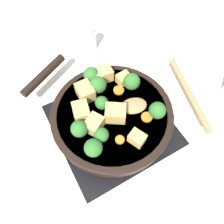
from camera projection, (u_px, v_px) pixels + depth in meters
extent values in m
plane|color=silver|center=(112.00, 125.00, 0.63)|extent=(2.40, 2.40, 0.00)
cube|color=black|center=(112.00, 124.00, 0.62)|extent=(0.31, 0.31, 0.01)
torus|color=black|center=(112.00, 122.00, 0.61)|extent=(0.24, 0.24, 0.01)
cube|color=black|center=(112.00, 122.00, 0.61)|extent=(0.01, 0.23, 0.01)
cube|color=black|center=(112.00, 122.00, 0.61)|extent=(0.23, 0.01, 0.01)
cylinder|color=black|center=(112.00, 116.00, 0.58)|extent=(0.31, 0.31, 0.05)
cylinder|color=#5B3316|center=(112.00, 116.00, 0.58)|extent=(0.29, 0.29, 0.04)
torus|color=black|center=(112.00, 113.00, 0.56)|extent=(0.32, 0.32, 0.01)
cylinder|color=black|center=(44.00, 75.00, 0.64)|extent=(0.16, 0.10, 0.02)
ellipsoid|color=#A87A4C|center=(134.00, 106.00, 0.56)|extent=(0.08, 0.06, 0.01)
cylinder|color=#A87A4C|center=(189.00, 93.00, 0.58)|extent=(0.08, 0.23, 0.02)
cube|color=tan|center=(137.00, 138.00, 0.51)|extent=(0.04, 0.05, 0.03)
cube|color=tan|center=(103.00, 74.00, 0.60)|extent=(0.05, 0.04, 0.04)
cube|color=tan|center=(94.00, 124.00, 0.52)|extent=(0.06, 0.05, 0.04)
cube|color=tan|center=(85.00, 92.00, 0.57)|extent=(0.04, 0.05, 0.04)
cube|color=tan|center=(114.00, 114.00, 0.53)|extent=(0.06, 0.06, 0.04)
cube|color=tan|center=(124.00, 79.00, 0.60)|extent=(0.04, 0.03, 0.03)
cube|color=tan|center=(81.00, 112.00, 0.54)|extent=(0.05, 0.06, 0.04)
cylinder|color=#709956|center=(102.00, 138.00, 0.52)|extent=(0.01, 0.01, 0.01)
sphere|color=#2D6628|center=(101.00, 135.00, 0.50)|extent=(0.04, 0.04, 0.04)
cylinder|color=#709956|center=(156.00, 115.00, 0.55)|extent=(0.01, 0.01, 0.01)
sphere|color=#2D6628|center=(157.00, 110.00, 0.53)|extent=(0.04, 0.04, 0.04)
cylinder|color=#709956|center=(102.00, 107.00, 0.56)|extent=(0.01, 0.01, 0.01)
sphere|color=#2D6628|center=(102.00, 103.00, 0.55)|extent=(0.03, 0.03, 0.03)
cylinder|color=#709956|center=(131.00, 87.00, 0.59)|extent=(0.01, 0.01, 0.01)
sphere|color=#2D6628|center=(132.00, 81.00, 0.57)|extent=(0.04, 0.04, 0.04)
cylinder|color=#709956|center=(94.00, 151.00, 0.50)|extent=(0.01, 0.01, 0.01)
sphere|color=#2D6628|center=(93.00, 148.00, 0.48)|extent=(0.04, 0.04, 0.04)
cylinder|color=#709956|center=(81.00, 133.00, 0.53)|extent=(0.01, 0.01, 0.01)
sphere|color=#2D6628|center=(79.00, 129.00, 0.51)|extent=(0.04, 0.04, 0.04)
cylinder|color=#709956|center=(93.00, 80.00, 0.60)|extent=(0.01, 0.01, 0.01)
sphere|color=#2D6628|center=(92.00, 75.00, 0.59)|extent=(0.04, 0.04, 0.04)
cylinder|color=#709956|center=(98.00, 90.00, 0.59)|extent=(0.01, 0.01, 0.01)
sphere|color=#2D6628|center=(98.00, 85.00, 0.57)|extent=(0.05, 0.05, 0.05)
cylinder|color=orange|center=(147.00, 117.00, 0.55)|extent=(0.03, 0.03, 0.01)
cylinder|color=orange|center=(120.00, 140.00, 0.52)|extent=(0.02, 0.02, 0.01)
cylinder|color=orange|center=(119.00, 90.00, 0.59)|extent=(0.03, 0.03, 0.01)
cylinder|color=white|center=(91.00, 40.00, 0.74)|extent=(0.04, 0.04, 0.07)
cylinder|color=#B7B7BC|center=(90.00, 30.00, 0.70)|extent=(0.03, 0.03, 0.01)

